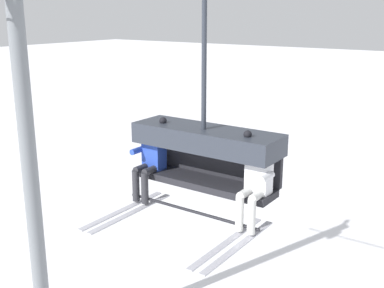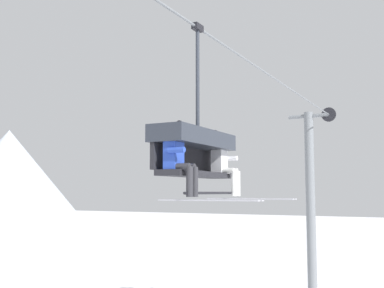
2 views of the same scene
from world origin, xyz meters
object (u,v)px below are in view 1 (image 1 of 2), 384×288
(lift_tower_near, at_px, (30,176))
(chairlift_chair, at_px, (206,147))
(skier_blue, at_px, (149,159))
(skier_white, at_px, (254,182))

(lift_tower_near, distance_m, chairlift_chair, 5.51)
(skier_blue, bearing_deg, skier_white, 0.00)
(skier_blue, distance_m, skier_white, 1.79)
(lift_tower_near, xyz_separation_m, skier_white, (6.09, -0.92, 1.41))
(lift_tower_near, height_order, chairlift_chair, lift_tower_near)
(lift_tower_near, bearing_deg, skier_white, -8.62)
(chairlift_chair, xyz_separation_m, skier_white, (0.90, -0.21, -0.29))
(chairlift_chair, bearing_deg, lift_tower_near, 172.22)
(skier_blue, height_order, skier_white, same)
(chairlift_chair, height_order, skier_white, chairlift_chair)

